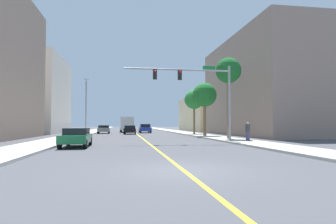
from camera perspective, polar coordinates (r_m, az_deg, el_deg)
ground at (r=52.03m, az=-6.53°, el=-4.09°), size 192.00×192.00×0.00m
sidewalk_left at (r=52.34m, az=-15.51°, el=-3.93°), size 3.14×168.00×0.15m
sidewalk_right at (r=52.98m, az=2.34°, el=-3.99°), size 3.14×168.00×0.15m
lane_marking_center at (r=52.03m, az=-6.53°, el=-4.08°), size 0.16×144.00×0.01m
building_left_far at (r=55.26m, az=-25.28°, el=3.02°), size 10.26×16.35×13.08m
building_right_near at (r=44.73m, az=20.80°, el=4.53°), size 14.62×23.87×13.67m
building_right_far at (r=68.95m, az=10.71°, el=-0.39°), size 16.67×21.92×7.79m
traffic_signal_mast at (r=24.78m, az=6.13°, el=5.22°), size 9.16×0.36×6.49m
street_lamp at (r=40.35m, az=-15.92°, el=1.63°), size 0.56×0.28×7.53m
palm_near at (r=29.60m, az=11.85°, el=7.69°), size 2.55×2.55×8.06m
palm_mid at (r=35.93m, az=7.25°, el=3.29°), size 2.97×2.97×6.53m
palm_far at (r=42.88m, az=5.18°, el=2.42°), size 2.86×2.86×6.49m
car_blue at (r=51.31m, az=-4.59°, el=-3.24°), size 2.00×4.58×1.55m
car_green at (r=21.11m, az=-17.68°, el=-4.72°), size 1.84×4.18×1.31m
car_gray at (r=48.69m, az=-12.59°, el=-3.32°), size 2.01×4.35×1.35m
car_black at (r=45.14m, az=-7.52°, el=-3.46°), size 2.02×4.24×1.34m
delivery_truck at (r=55.80m, az=-8.19°, el=-2.37°), size 2.64×7.57×2.87m
pedestrian at (r=25.66m, az=15.50°, el=-3.73°), size 0.38×0.38×1.62m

